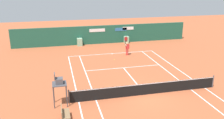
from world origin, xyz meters
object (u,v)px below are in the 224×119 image
at_px(umpire_chair, 59,83).
at_px(player_bench, 64,113).
at_px(player_on_baseline, 127,47).
at_px(ball_kid_left_post, 126,40).
at_px(tennis_ball_near_service_line, 114,59).
at_px(tennis_ball_mid_court, 145,84).

bearing_deg(umpire_chair, player_bench, 4.98).
height_order(player_bench, player_on_baseline, player_on_baseline).
bearing_deg(ball_kid_left_post, umpire_chair, 56.21).
distance_m(player_bench, ball_kid_left_post, 20.01).
relative_size(umpire_chair, player_bench, 1.87).
xyz_separation_m(player_bench, tennis_ball_near_service_line, (6.18, 11.43, -0.47)).
bearing_deg(umpire_chair, ball_kid_left_post, 148.28).
xyz_separation_m(tennis_ball_near_service_line, tennis_ball_mid_court, (0.93, -7.32, 0.00)).
bearing_deg(player_on_baseline, tennis_ball_near_service_line, 37.89).
bearing_deg(tennis_ball_mid_court, player_on_baseline, 83.30).
height_order(player_bench, ball_kid_left_post, ball_kid_left_post).
xyz_separation_m(player_on_baseline, tennis_ball_mid_court, (-1.03, -8.75, -0.93)).
relative_size(player_bench, tennis_ball_mid_court, 19.49).
distance_m(tennis_ball_near_service_line, tennis_ball_mid_court, 7.38).
bearing_deg(player_bench, ball_kid_left_post, 151.95).
height_order(umpire_chair, ball_kid_left_post, umpire_chair).
relative_size(ball_kid_left_post, tennis_ball_mid_court, 18.77).
height_order(player_bench, tennis_ball_near_service_line, player_bench).
xyz_separation_m(ball_kid_left_post, tennis_ball_near_service_line, (-3.23, -6.23, -0.70)).
distance_m(umpire_chair, tennis_ball_mid_court, 7.73).
bearing_deg(ball_kid_left_post, player_on_baseline, 73.02).
relative_size(player_on_baseline, ball_kid_left_post, 1.43).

